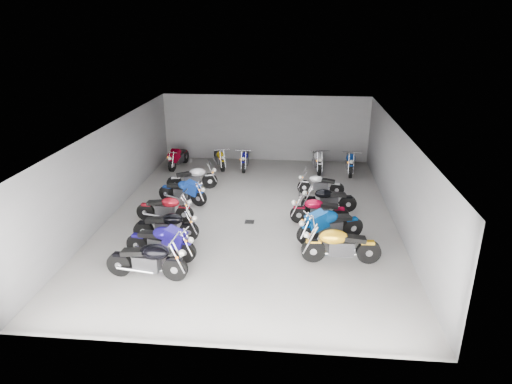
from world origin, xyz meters
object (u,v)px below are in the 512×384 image
at_px(motorcycle_left_b, 161,242).
at_px(motorcycle_right_c, 330,225).
at_px(motorcycle_right_f, 320,184).
at_px(motorcycle_back_a, 178,157).
at_px(motorcycle_right_d, 319,210).
at_px(motorcycle_left_c, 167,226).
at_px(motorcycle_left_a, 148,260).
at_px(motorcycle_back_c, 245,159).
at_px(motorcycle_left_f, 193,178).
at_px(motorcycle_right_e, 328,199).
at_px(motorcycle_right_b, 340,245).
at_px(motorcycle_back_f, 350,162).
at_px(drain_grate, 250,222).
at_px(motorcycle_left_d, 165,208).
at_px(motorcycle_back_e, 317,160).
at_px(motorcycle_left_e, 183,191).
at_px(motorcycle_back_b, 219,158).

distance_m(motorcycle_left_b, motorcycle_right_c, 5.20).
xyz_separation_m(motorcycle_right_f, motorcycle_back_a, (-6.53, 3.04, 0.04)).
height_order(motorcycle_right_c, motorcycle_right_d, motorcycle_right_c).
distance_m(motorcycle_left_c, motorcycle_right_c, 5.14).
xyz_separation_m(motorcycle_left_a, motorcycle_back_c, (1.51, 9.85, -0.08)).
relative_size(motorcycle_left_b, motorcycle_left_f, 1.09).
xyz_separation_m(motorcycle_left_b, motorcycle_right_e, (5.04, 3.93, -0.04)).
distance_m(motorcycle_left_f, motorcycle_right_b, 7.80).
xyz_separation_m(motorcycle_left_a, motorcycle_left_b, (0.06, 1.09, -0.01)).
bearing_deg(motorcycle_right_d, motorcycle_back_f, -16.19).
height_order(drain_grate, motorcycle_right_f, motorcycle_right_f).
distance_m(motorcycle_right_b, motorcycle_back_f, 8.39).
xyz_separation_m(motorcycle_right_d, motorcycle_back_f, (1.62, 5.68, 0.03)).
bearing_deg(motorcycle_right_d, motorcycle_left_d, 92.94).
relative_size(motorcycle_left_d, motorcycle_right_d, 1.00).
xyz_separation_m(motorcycle_left_f, motorcycle_right_d, (5.03, -2.86, -0.01)).
bearing_deg(motorcycle_back_c, motorcycle_left_c, 77.19).
distance_m(motorcycle_left_b, motorcycle_left_f, 5.76).
bearing_deg(motorcycle_back_e, motorcycle_right_b, 87.37).
height_order(motorcycle_left_c, motorcycle_back_e, motorcycle_back_e).
xyz_separation_m(motorcycle_left_e, motorcycle_right_d, (5.07, -1.37, 0.00)).
xyz_separation_m(motorcycle_right_c, motorcycle_back_a, (-6.67, 7.08, -0.06)).
distance_m(motorcycle_left_d, motorcycle_back_f, 9.13).
bearing_deg(drain_grate, motorcycle_right_f, 48.35).
xyz_separation_m(motorcycle_left_f, motorcycle_back_f, (6.65, 2.82, 0.02)).
height_order(motorcycle_left_a, motorcycle_back_e, motorcycle_left_a).
bearing_deg(motorcycle_left_e, drain_grate, 77.37).
xyz_separation_m(motorcycle_back_a, motorcycle_back_c, (3.17, 0.09, -0.02)).
height_order(motorcycle_left_b, motorcycle_back_c, motorcycle_left_b).
distance_m(motorcycle_left_c, motorcycle_left_d, 1.48).
height_order(motorcycle_left_d, motorcycle_back_b, motorcycle_left_d).
distance_m(motorcycle_left_b, motorcycle_left_c, 1.18).
height_order(motorcycle_right_e, motorcycle_back_c, motorcycle_right_e).
relative_size(motorcycle_left_a, motorcycle_right_e, 1.12).
relative_size(drain_grate, motorcycle_right_f, 0.17).
relative_size(motorcycle_right_d, motorcycle_back_e, 0.96).
bearing_deg(motorcycle_right_f, motorcycle_left_a, 151.42).
relative_size(motorcycle_back_a, motorcycle_back_f, 0.94).
xyz_separation_m(motorcycle_left_c, motorcycle_right_e, (5.21, 2.76, -0.02)).
height_order(motorcycle_left_f, motorcycle_right_c, motorcycle_right_c).
xyz_separation_m(drain_grate, motorcycle_left_b, (-2.29, -2.78, 0.53)).
relative_size(motorcycle_left_b, motorcycle_back_a, 1.08).
bearing_deg(motorcycle_left_f, motorcycle_left_c, -17.63).
xyz_separation_m(motorcycle_right_c, motorcycle_back_f, (1.33, 6.99, -0.03)).
xyz_separation_m(motorcycle_left_b, motorcycle_left_e, (-0.41, 4.25, -0.05)).
relative_size(motorcycle_left_c, motorcycle_right_d, 1.03).
distance_m(motorcycle_right_b, motorcycle_back_a, 10.87).
distance_m(motorcycle_left_c, motorcycle_back_b, 7.64).
height_order(motorcycle_right_c, motorcycle_back_e, motorcycle_right_c).
xyz_separation_m(drain_grate, motorcycle_left_e, (-2.69, 1.47, 0.48)).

